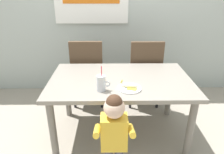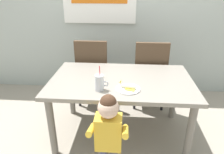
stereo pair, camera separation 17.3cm
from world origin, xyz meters
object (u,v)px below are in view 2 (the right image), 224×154
dining_chair_left (93,69)px  milk_cup (100,84)px  toddler_standing (108,129)px  snack_plate (128,89)px  dining_chair_right (150,71)px  peeled_banana (128,86)px  dining_table (121,86)px

dining_chair_left → milk_cup: bearing=103.4°
toddler_standing → snack_plate: toddler_standing is taller
dining_chair_left → milk_cup: size_ratio=3.81×
dining_chair_right → snack_plate: bearing=71.7°
dining_chair_left → toddler_standing: bearing=104.7°
toddler_standing → milk_cup: bearing=108.3°
dining_chair_right → snack_plate: (-0.29, -0.88, 0.17)m
toddler_standing → peeled_banana: 0.45m
dining_chair_left → milk_cup: dining_chair_left is taller
milk_cup → toddler_standing: bearing=-71.7°
dining_chair_left → toddler_standing: dining_chair_left is taller
dining_table → milk_cup: (-0.19, -0.27, 0.15)m
milk_cup → snack_plate: 0.27m
dining_table → snack_plate: 0.27m
dining_chair_left → toddler_standing: 1.32m
dining_chair_left → dining_table: bearing=121.8°
dining_table → dining_chair_left: (-0.41, 0.67, -0.07)m
dining_table → dining_chair_right: size_ratio=1.54×
milk_cup → dining_chair_left: bearing=103.4°
milk_cup → snack_plate: (0.27, 0.03, -0.06)m
dining_table → peeled_banana: (0.07, -0.23, 0.12)m
dining_table → dining_chair_right: dining_chair_right is taller
dining_chair_right → peeled_banana: size_ratio=5.47×
snack_plate → dining_table: bearing=107.0°
toddler_standing → milk_cup: (-0.11, 0.34, 0.24)m
dining_table → peeled_banana: bearing=-72.4°
dining_chair_left → toddler_standing: (0.33, -1.27, -0.02)m
toddler_standing → milk_cup: size_ratio=3.33×
dining_table → dining_chair_left: size_ratio=1.54×
dining_table → milk_cup: milk_cup is taller
dining_chair_left → snack_plate: bearing=118.3°
snack_plate → peeled_banana: (0.00, 0.00, 0.03)m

